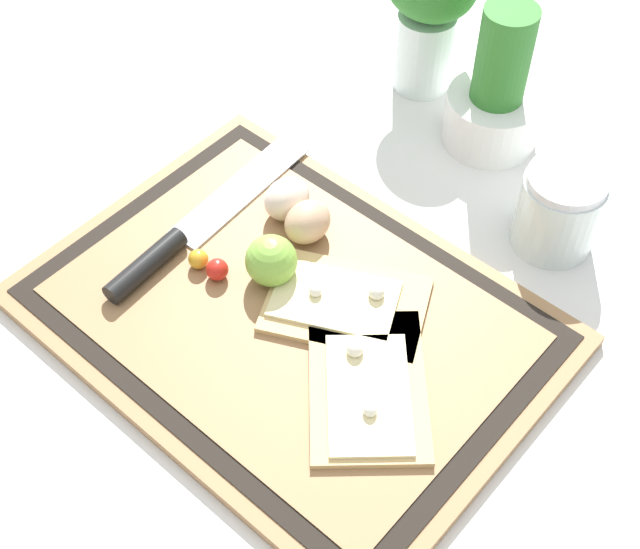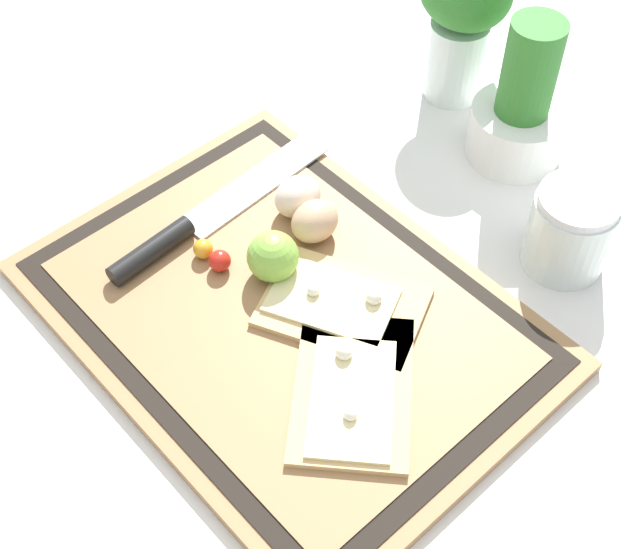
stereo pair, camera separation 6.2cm
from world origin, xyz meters
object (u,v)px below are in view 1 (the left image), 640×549
Objects in this scene: egg_brown at (308,222)px; lime at (271,261)px; cherry_tomato_red at (217,269)px; pizza_slice_far at (344,303)px; egg_pink at (287,199)px; pizza_slice_near at (367,387)px; herb_pot at (496,98)px; cherry_tomato_yellow at (198,259)px; knife at (179,239)px; herb_glass at (429,5)px; sauce_jar at (558,214)px.

lime reaches higher than egg_brown.
lime reaches higher than cherry_tomato_red.
pizza_slice_far is 3.52× the size of egg_pink.
herb_pot is at bearing 107.82° from pizza_slice_near.
egg_pink reaches higher than cherry_tomato_yellow.
egg_pink is at bearing 63.18° from knife.
herb_glass is (-0.02, 0.40, 0.09)m from cherry_tomato_yellow.
knife is 0.04m from cherry_tomato_yellow.
sauce_jar is (0.14, -0.09, -0.02)m from herb_pot.
herb_pot is (-0.12, 0.37, 0.04)m from pizza_slice_near.
lime is at bearing -126.29° from sauce_jar.
cherry_tomato_yellow is at bearing 179.57° from pizza_slice_near.
cherry_tomato_red is at bearing -83.78° from herb_glass.
pizza_slice_far is at bearing 142.96° from pizza_slice_near.
pizza_slice_far is at bearing -27.31° from egg_brown.
pizza_slice_far is 0.19m from knife.
lime reaches higher than cherry_tomato_yellow.
herb_glass reaches higher than egg_brown.
pizza_slice_far is 9.05× the size of cherry_tomato_yellow.
egg_pink is (-0.04, 0.01, 0.00)m from egg_brown.
sauce_jar is 0.49× the size of herb_glass.
knife is at bearing 178.22° from pizza_slice_near.
egg_brown is 2.57× the size of cherry_tomato_yellow.
egg_brown is 0.32m from herb_glass.
herb_pot is 0.92× the size of herb_glass.
cherry_tomato_red is 0.36m from sauce_jar.
egg_pink is at bearing 93.74° from cherry_tomato_red.
egg_brown is 1.01× the size of lime.
cherry_tomato_yellow is at bearing -98.79° from egg_pink.
egg_pink reaches higher than pizza_slice_near.
egg_brown is 2.32× the size of cherry_tomato_red.
pizza_slice_far is 1.95× the size of sauce_jar.
lime reaches higher than pizza_slice_far.
cherry_tomato_red is 0.12× the size of herb_glass.
pizza_slice_far is 0.14m from egg_pink.
lime is 2.30× the size of cherry_tomato_red.
egg_pink is 2.32× the size of cherry_tomato_red.
knife is 5.55× the size of egg_brown.
knife is 0.14m from egg_brown.
pizza_slice_near reaches higher than knife.
cherry_tomato_red is (0.06, -0.00, 0.00)m from knife.
egg_brown is 0.27m from herb_pot.
egg_pink is at bearing 81.21° from cherry_tomato_yellow.
herb_pot is (0.04, 0.33, 0.02)m from lime.
herb_pot is at bearing 77.97° from cherry_tomato_red.
cherry_tomato_yellow is (-0.07, -0.04, -0.02)m from lime.
herb_pot is 1.86× the size of sauce_jar.
pizza_slice_near is 1.04× the size of pizza_slice_far.
egg_brown reaches higher than cherry_tomato_red.
sauce_jar reaches higher than knife.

